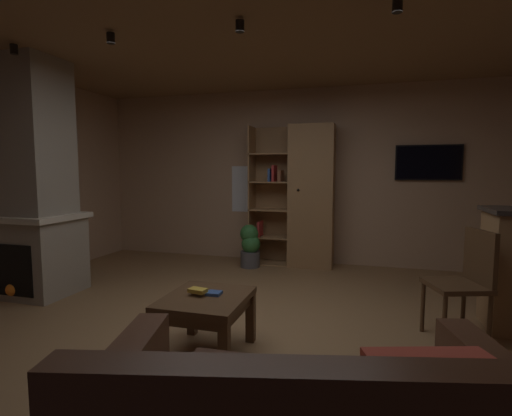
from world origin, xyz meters
TOP-DOWN VIEW (x-y plane):
  - floor at (0.00, 0.00)m, footprint 6.30×5.56m
  - wall_back at (0.00, 2.81)m, footprint 6.42×0.06m
  - ceiling at (0.00, 0.00)m, footprint 6.30×5.56m
  - window_pane_back at (-0.75, 2.78)m, footprint 0.65×0.01m
  - stone_fireplace at (-2.60, 0.42)m, footprint 0.92×0.80m
  - bookshelf_cabinet at (0.14, 2.54)m, footprint 1.23×0.41m
  - coffee_table at (-0.16, -0.42)m, footprint 0.60×0.69m
  - table_book_0 at (-0.11, -0.38)m, footprint 0.11×0.10m
  - table_book_1 at (-0.22, -0.43)m, footprint 0.14×0.10m
  - dining_chair at (1.79, 0.39)m, footprint 0.53×0.53m
  - potted_floor_plant at (-0.61, 2.23)m, footprint 0.30×0.29m
  - wall_mounted_tv at (1.79, 2.75)m, footprint 0.86×0.06m
  - track_light_spot_0 at (-2.26, -0.04)m, footprint 0.07×0.07m
  - track_light_spot_1 at (-1.18, -0.06)m, footprint 0.07×0.07m
  - track_light_spot_2 at (-0.01, -0.01)m, footprint 0.07×0.07m
  - track_light_spot_3 at (1.16, -0.07)m, footprint 0.07×0.07m

SIDE VIEW (x-z plane):
  - floor at x=0.00m, z-range -0.02..0.00m
  - potted_floor_plant at x=-0.61m, z-range 0.01..0.63m
  - coffee_table at x=-0.16m, z-range 0.14..0.59m
  - table_book_0 at x=-0.11m, z-range 0.45..0.48m
  - table_book_1 at x=-0.22m, z-range 0.48..0.51m
  - dining_chair at x=1.79m, z-range 0.07..0.99m
  - bookshelf_cabinet at x=0.14m, z-range -0.01..2.04m
  - window_pane_back at x=-0.75m, z-range 0.75..1.47m
  - stone_fireplace at x=-2.60m, z-range -0.13..2.48m
  - wall_back at x=0.00m, z-range 0.00..2.61m
  - wall_mounted_tv at x=1.79m, z-range 1.27..1.75m
  - track_light_spot_0 at x=-2.26m, z-range 2.49..2.58m
  - track_light_spot_1 at x=-1.18m, z-range 2.49..2.58m
  - track_light_spot_2 at x=-0.01m, z-range 2.49..2.58m
  - track_light_spot_3 at x=1.16m, z-range 2.49..2.58m
  - ceiling at x=0.00m, z-range 2.61..2.63m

